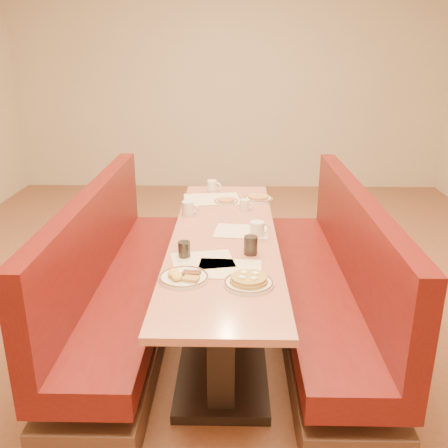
{
  "coord_description": "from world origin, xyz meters",
  "views": [
    {
      "loc": [
        0.06,
        -3.12,
        1.95
      ],
      "look_at": [
        0.0,
        -0.04,
        0.85
      ],
      "focal_mm": 40.0,
      "sensor_mm": 36.0,
      "label": 1
    }
  ],
  "objects_px": {
    "coffee_mug_c": "(245,205)",
    "coffee_mug_d": "(212,186)",
    "eggs_plate": "(183,277)",
    "coffee_mug_b": "(189,208)",
    "pancake_plate": "(249,281)",
    "booth_left": "(120,287)",
    "soda_tumbler_mid": "(251,245)",
    "soda_tumbler_near": "(184,250)",
    "booth_right": "(329,289)",
    "coffee_mug_a": "(258,229)",
    "diner_table": "(224,286)"
  },
  "relations": [
    {
      "from": "pancake_plate",
      "to": "eggs_plate",
      "type": "relative_size",
      "value": 0.98
    },
    {
      "from": "booth_left",
      "to": "booth_right",
      "type": "bearing_deg",
      "value": 0.0
    },
    {
      "from": "coffee_mug_c",
      "to": "coffee_mug_d",
      "type": "height_order",
      "value": "coffee_mug_d"
    },
    {
      "from": "booth_right",
      "to": "coffee_mug_d",
      "type": "height_order",
      "value": "booth_right"
    },
    {
      "from": "eggs_plate",
      "to": "coffee_mug_d",
      "type": "bearing_deg",
      "value": 87.21
    },
    {
      "from": "diner_table",
      "to": "coffee_mug_d",
      "type": "distance_m",
      "value": 1.18
    },
    {
      "from": "eggs_plate",
      "to": "soda_tumbler_mid",
      "type": "xyz_separation_m",
      "value": [
        0.38,
        0.36,
        0.04
      ]
    },
    {
      "from": "coffee_mug_b",
      "to": "coffee_mug_a",
      "type": "bearing_deg",
      "value": -19.75
    },
    {
      "from": "eggs_plate",
      "to": "coffee_mug_b",
      "type": "distance_m",
      "value": 1.12
    },
    {
      "from": "eggs_plate",
      "to": "soda_tumbler_mid",
      "type": "bearing_deg",
      "value": 43.58
    },
    {
      "from": "booth_left",
      "to": "soda_tumbler_near",
      "type": "distance_m",
      "value": 0.76
    },
    {
      "from": "coffee_mug_d",
      "to": "soda_tumbler_near",
      "type": "xyz_separation_m",
      "value": [
        -0.11,
        -1.46,
        0.0
      ]
    },
    {
      "from": "pancake_plate",
      "to": "soda_tumbler_mid",
      "type": "bearing_deg",
      "value": 86.95
    },
    {
      "from": "eggs_plate",
      "to": "booth_left",
      "type": "bearing_deg",
      "value": 128.04
    },
    {
      "from": "diner_table",
      "to": "booth_left",
      "type": "relative_size",
      "value": 1.0
    },
    {
      "from": "pancake_plate",
      "to": "eggs_plate",
      "type": "bearing_deg",
      "value": 170.77
    },
    {
      "from": "booth_right",
      "to": "coffee_mug_c",
      "type": "relative_size",
      "value": 23.78
    },
    {
      "from": "soda_tumbler_mid",
      "to": "booth_left",
      "type": "bearing_deg",
      "value": 161.24
    },
    {
      "from": "booth_left",
      "to": "coffee_mug_c",
      "type": "bearing_deg",
      "value": 32.9
    },
    {
      "from": "soda_tumbler_mid",
      "to": "coffee_mug_c",
      "type": "bearing_deg",
      "value": 91.06
    },
    {
      "from": "pancake_plate",
      "to": "soda_tumbler_near",
      "type": "bearing_deg",
      "value": 136.31
    },
    {
      "from": "booth_left",
      "to": "eggs_plate",
      "type": "distance_m",
      "value": 0.94
    },
    {
      "from": "soda_tumbler_mid",
      "to": "diner_table",
      "type": "bearing_deg",
      "value": 118.82
    },
    {
      "from": "booth_right",
      "to": "pancake_plate",
      "type": "height_order",
      "value": "booth_right"
    },
    {
      "from": "coffee_mug_c",
      "to": "soda_tumbler_near",
      "type": "bearing_deg",
      "value": -91.16
    },
    {
      "from": "coffee_mug_c",
      "to": "pancake_plate",
      "type": "bearing_deg",
      "value": -69.06
    },
    {
      "from": "booth_right",
      "to": "coffee_mug_d",
      "type": "distance_m",
      "value": 1.46
    },
    {
      "from": "booth_right",
      "to": "eggs_plate",
      "type": "distance_m",
      "value": 1.22
    },
    {
      "from": "diner_table",
      "to": "coffee_mug_b",
      "type": "distance_m",
      "value": 0.68
    },
    {
      "from": "booth_right",
      "to": "coffee_mug_b",
      "type": "relative_size",
      "value": 19.16
    },
    {
      "from": "diner_table",
      "to": "coffee_mug_b",
      "type": "bearing_deg",
      "value": 121.76
    },
    {
      "from": "pancake_plate",
      "to": "coffee_mug_a",
      "type": "relative_size",
      "value": 2.0
    },
    {
      "from": "diner_table",
      "to": "soda_tumbler_near",
      "type": "height_order",
      "value": "soda_tumbler_near"
    },
    {
      "from": "soda_tumbler_near",
      "to": "soda_tumbler_mid",
      "type": "distance_m",
      "value": 0.41
    },
    {
      "from": "booth_left",
      "to": "coffee_mug_b",
      "type": "height_order",
      "value": "booth_left"
    },
    {
      "from": "pancake_plate",
      "to": "booth_right",
      "type": "bearing_deg",
      "value": 51.02
    },
    {
      "from": "booth_left",
      "to": "coffee_mug_d",
      "type": "bearing_deg",
      "value": 61.07
    },
    {
      "from": "pancake_plate",
      "to": "coffee_mug_c",
      "type": "distance_m",
      "value": 1.3
    },
    {
      "from": "pancake_plate",
      "to": "coffee_mug_b",
      "type": "relative_size",
      "value": 2.07
    },
    {
      "from": "diner_table",
      "to": "booth_right",
      "type": "xyz_separation_m",
      "value": [
        0.73,
        0.0,
        -0.01
      ]
    },
    {
      "from": "booth_left",
      "to": "pancake_plate",
      "type": "distance_m",
      "value": 1.21
    },
    {
      "from": "pancake_plate",
      "to": "soda_tumbler_mid",
      "type": "relative_size",
      "value": 2.32
    },
    {
      "from": "diner_table",
      "to": "coffee_mug_a",
      "type": "xyz_separation_m",
      "value": [
        0.22,
        -0.01,
        0.43
      ]
    },
    {
      "from": "coffee_mug_a",
      "to": "coffee_mug_c",
      "type": "relative_size",
      "value": 1.29
    },
    {
      "from": "booth_left",
      "to": "eggs_plate",
      "type": "xyz_separation_m",
      "value": [
        0.52,
        -0.67,
        0.41
      ]
    },
    {
      "from": "coffee_mug_c",
      "to": "coffee_mug_d",
      "type": "relative_size",
      "value": 0.85
    },
    {
      "from": "booth_left",
      "to": "booth_right",
      "type": "relative_size",
      "value": 1.0
    },
    {
      "from": "coffee_mug_c",
      "to": "soda_tumbler_mid",
      "type": "bearing_deg",
      "value": -67.74
    },
    {
      "from": "booth_left",
      "to": "coffee_mug_a",
      "type": "relative_size",
      "value": 18.47
    },
    {
      "from": "coffee_mug_a",
      "to": "coffee_mug_b",
      "type": "bearing_deg",
      "value": 121.56
    }
  ]
}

